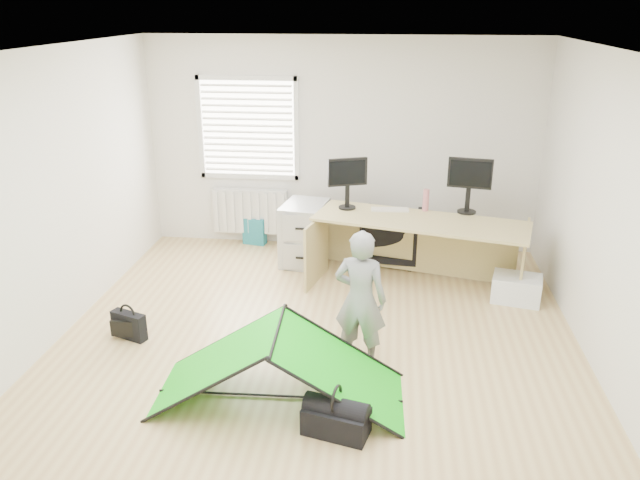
# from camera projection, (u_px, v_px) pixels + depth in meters

# --- Properties ---
(ground) EXTENTS (5.50, 5.50, 0.00)m
(ground) POSITION_uv_depth(u_px,v_px,m) (315.00, 349.00, 5.88)
(ground) COLOR tan
(ground) RESTS_ON ground
(back_wall) EXTENTS (5.00, 0.02, 2.70)m
(back_wall) POSITION_uv_depth(u_px,v_px,m) (341.00, 145.00, 7.95)
(back_wall) COLOR silver
(back_wall) RESTS_ON ground
(window) EXTENTS (1.20, 0.06, 1.20)m
(window) POSITION_uv_depth(u_px,v_px,m) (248.00, 128.00, 7.97)
(window) COLOR silver
(window) RESTS_ON back_wall
(radiator) EXTENTS (1.00, 0.12, 0.60)m
(radiator) POSITION_uv_depth(u_px,v_px,m) (251.00, 211.00, 8.33)
(radiator) COLOR silver
(radiator) RESTS_ON back_wall
(desk) EXTENTS (2.47, 1.28, 0.80)m
(desk) POSITION_uv_depth(u_px,v_px,m) (418.00, 253.00, 7.05)
(desk) COLOR tan
(desk) RESTS_ON ground
(filing_cabinet) EXTENTS (0.59, 0.72, 0.77)m
(filing_cabinet) POSITION_uv_depth(u_px,v_px,m) (305.00, 233.00, 7.72)
(filing_cabinet) COLOR #AAACAF
(filing_cabinet) RESTS_ON ground
(monitor_left) EXTENTS (0.47, 0.26, 0.44)m
(monitor_left) POSITION_uv_depth(u_px,v_px,m) (347.00, 190.00, 7.22)
(monitor_left) COLOR black
(monitor_left) RESTS_ON desk
(monitor_right) EXTENTS (0.50, 0.19, 0.47)m
(monitor_right) POSITION_uv_depth(u_px,v_px,m) (468.00, 193.00, 7.06)
(monitor_right) COLOR black
(monitor_right) RESTS_ON desk
(keyboard) EXTENTS (0.44, 0.18, 0.02)m
(keyboard) POSITION_uv_depth(u_px,v_px,m) (390.00, 210.00, 7.22)
(keyboard) COLOR beige
(keyboard) RESTS_ON desk
(thermos) EXTENTS (0.08, 0.08, 0.26)m
(thermos) POSITION_uv_depth(u_px,v_px,m) (426.00, 200.00, 7.17)
(thermos) COLOR #B2646A
(thermos) RESTS_ON desk
(office_chair) EXTENTS (0.76, 0.78, 0.65)m
(office_chair) POSITION_uv_depth(u_px,v_px,m) (391.00, 236.00, 7.79)
(office_chair) COLOR black
(office_chair) RESTS_ON ground
(person) EXTENTS (0.51, 0.39, 1.28)m
(person) POSITION_uv_depth(u_px,v_px,m) (360.00, 299.00, 5.43)
(person) COLOR gray
(person) RESTS_ON ground
(kite) EXTENTS (2.07, 0.97, 0.63)m
(kite) POSITION_uv_depth(u_px,v_px,m) (279.00, 365.00, 5.05)
(kite) COLOR #12BF13
(kite) RESTS_ON ground
(storage_crate) EXTENTS (0.58, 0.46, 0.29)m
(storage_crate) POSITION_uv_depth(u_px,v_px,m) (516.00, 288.00, 6.79)
(storage_crate) COLOR white
(storage_crate) RESTS_ON ground
(tote_bag) EXTENTS (0.32, 0.19, 0.36)m
(tote_bag) POSITION_uv_depth(u_px,v_px,m) (255.00, 231.00, 8.38)
(tote_bag) COLOR #1D7281
(tote_bag) RESTS_ON ground
(laptop_bag) EXTENTS (0.38, 0.23, 0.27)m
(laptop_bag) POSITION_uv_depth(u_px,v_px,m) (129.00, 325.00, 6.03)
(laptop_bag) COLOR black
(laptop_bag) RESTS_ON ground
(white_box) EXTENTS (0.10, 0.10, 0.10)m
(white_box) POSITION_uv_depth(u_px,v_px,m) (248.00, 338.00, 5.96)
(white_box) COLOR silver
(white_box) RESTS_ON ground
(duffel_bag) EXTENTS (0.54, 0.36, 0.21)m
(duffel_bag) POSITION_uv_depth(u_px,v_px,m) (336.00, 421.00, 4.70)
(duffel_bag) COLOR black
(duffel_bag) RESTS_ON ground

